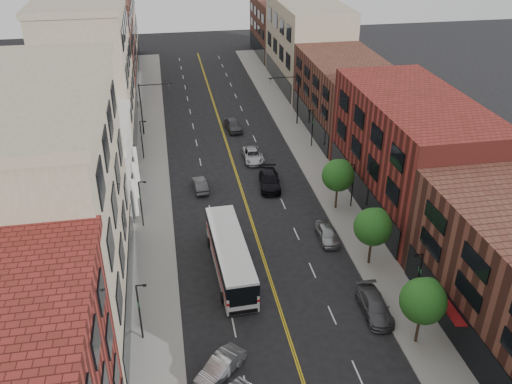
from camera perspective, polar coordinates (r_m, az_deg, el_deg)
sidewalk_left at (r=65.84m, az=-10.86°, el=1.65°), size 4.00×110.00×0.15m
sidewalk_right at (r=68.19m, az=6.14°, el=3.04°), size 4.00×110.00×0.15m
bldg_l_tanoffice at (r=43.17m, az=-20.93°, el=-1.97°), size 10.00×22.00×18.00m
bldg_l_white at (r=61.16m, az=-17.71°, el=2.62°), size 10.00×14.00×8.00m
bldg_l_far_a at (r=75.18m, az=-17.05°, el=11.77°), size 10.00×20.00×18.00m
bldg_l_far_b at (r=94.77m, az=-15.88°, el=14.44°), size 10.00×20.00×15.00m
bldg_l_far_c at (r=111.79m, az=-15.42°, el=17.96°), size 10.00×16.00×20.00m
bldg_r_mid at (r=58.84m, az=15.94°, el=4.00°), size 10.00×22.00×12.00m
bldg_r_far_a at (r=77.15m, az=9.40°, el=9.95°), size 10.00×20.00×10.00m
bldg_r_far_b at (r=95.81m, az=5.41°, el=15.23°), size 10.00×22.00×14.00m
bldg_r_far_c at (r=115.04m, az=2.70°, el=16.91°), size 10.00×18.00×11.00m
tree_r_1 at (r=41.64m, az=17.26°, el=-10.74°), size 3.40×3.40×5.59m
tree_r_2 at (r=48.86m, az=12.28°, el=-3.46°), size 3.40×3.40×5.59m
tree_r_3 at (r=56.93m, az=8.71°, el=1.86°), size 3.40×3.40×5.59m
lamp_l_1 at (r=41.69m, az=-12.14°, el=-11.95°), size 0.81×0.55×5.05m
lamp_l_2 at (r=54.83m, az=-12.00°, el=-0.98°), size 0.81×0.55×5.05m
lamp_l_3 at (r=69.18m, az=-11.92°, el=5.60°), size 0.81×0.55×5.05m
lamp_r_1 at (r=45.65m, az=16.71°, el=-8.50°), size 0.81×0.55×5.05m
lamp_r_2 at (r=57.90m, az=10.11°, el=0.93°), size 0.81×0.55×5.05m
lamp_r_3 at (r=71.64m, az=5.93°, el=6.92°), size 0.81×0.55×5.05m
signal_mast_left at (r=76.00m, az=-11.50°, el=9.17°), size 4.49×0.18×7.20m
signal_mast_right at (r=78.11m, az=3.92°, el=10.24°), size 4.49×0.18×7.20m
city_bus at (r=48.20m, az=-2.74°, el=-6.52°), size 3.29×12.39×3.16m
car_angle_b at (r=39.97m, az=-3.79°, el=-17.92°), size 4.13×4.11×1.42m
car_parked_mid at (r=45.46m, az=12.39°, el=-11.65°), size 2.22×5.10×1.46m
car_parked_far at (r=53.28m, az=7.49°, el=-4.37°), size 1.80×4.24×1.43m
car_lane_behind at (r=61.85m, az=-5.90°, el=0.77°), size 1.65×4.07×1.31m
car_lane_a at (r=62.13m, az=1.43°, el=1.22°), size 2.89×5.82×1.62m
car_lane_b at (r=68.43m, az=-0.36°, el=3.89°), size 2.41×5.00×1.37m
car_lane_c at (r=77.45m, az=-2.45°, el=7.08°), size 2.47×4.95×1.62m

